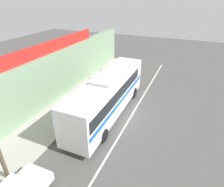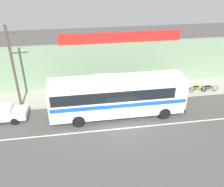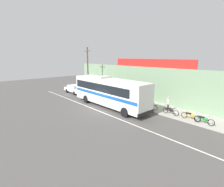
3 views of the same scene
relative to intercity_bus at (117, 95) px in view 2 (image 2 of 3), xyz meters
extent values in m
plane|color=#4F4C49|center=(0.31, -1.24, -2.07)|extent=(70.00, 70.00, 0.00)
cube|color=#A8A399|center=(0.31, 3.96, -2.00)|extent=(30.00, 3.60, 0.14)
cube|color=gray|center=(0.31, 6.11, 0.33)|extent=(30.00, 0.70, 4.80)
cube|color=red|center=(1.51, 6.11, 3.28)|extent=(12.75, 0.12, 1.10)
cube|color=silver|center=(0.31, -2.04, -2.06)|extent=(30.00, 0.14, 0.01)
cube|color=white|center=(0.08, 0.00, -0.07)|extent=(11.57, 2.49, 3.10)
cube|color=black|center=(-0.38, 0.00, 0.48)|extent=(10.18, 2.51, 0.96)
cube|color=#1956B2|center=(0.08, 0.00, -0.37)|extent=(11.34, 2.50, 0.36)
cube|color=black|center=(5.84, 0.00, 0.38)|extent=(0.04, 2.24, 1.40)
cube|color=black|center=(5.83, 0.00, -1.44)|extent=(0.12, 2.49, 0.36)
cube|color=silver|center=(-1.08, 0.00, 1.60)|extent=(1.40, 1.74, 0.24)
cylinder|color=black|center=(4.02, 1.15, -1.55)|extent=(1.04, 0.32, 1.04)
cylinder|color=black|center=(4.02, -1.15, -1.55)|extent=(1.04, 0.32, 1.04)
cylinder|color=black|center=(-3.39, 1.15, -1.55)|extent=(1.04, 0.32, 1.04)
cylinder|color=black|center=(-3.39, -1.15, -1.55)|extent=(1.04, 0.32, 1.04)
cube|color=silver|center=(-10.02, 0.80, -1.46)|extent=(4.57, 1.78, 0.56)
cube|color=black|center=(-9.24, 0.80, -0.97)|extent=(0.21, 1.50, 0.34)
cylinder|color=black|center=(-8.70, 1.64, -1.76)|extent=(0.62, 0.20, 0.62)
cylinder|color=black|center=(-8.70, -0.04, -1.76)|extent=(0.62, 0.20, 0.62)
cylinder|color=brown|center=(-8.60, 2.66, 1.87)|extent=(0.22, 0.22, 7.58)
cylinder|color=brown|center=(-8.60, 2.66, 5.06)|extent=(1.60, 0.10, 0.10)
torus|color=black|center=(7.61, 2.79, -1.62)|extent=(0.62, 0.06, 0.62)
torus|color=black|center=(6.36, 2.79, -1.62)|extent=(0.62, 0.06, 0.62)
cylinder|color=silver|center=(7.53, 2.79, -1.32)|extent=(0.34, 0.04, 0.65)
cylinder|color=silver|center=(7.43, 2.79, -1.00)|extent=(0.03, 0.56, 0.03)
ellipsoid|color=black|center=(7.05, 2.79, -1.44)|extent=(0.56, 0.22, 0.34)
cube|color=black|center=(6.76, 2.79, -1.32)|extent=(0.52, 0.20, 0.10)
ellipsoid|color=black|center=(6.42, 2.79, -1.48)|extent=(0.36, 0.14, 0.16)
torus|color=black|center=(5.07, 2.76, -1.62)|extent=(0.62, 0.06, 0.62)
torus|color=black|center=(3.83, 2.76, -1.62)|extent=(0.62, 0.06, 0.62)
cylinder|color=silver|center=(4.99, 2.76, -1.32)|extent=(0.34, 0.04, 0.65)
cylinder|color=silver|center=(4.89, 2.76, -1.00)|extent=(0.03, 0.56, 0.03)
ellipsoid|color=#991E8C|center=(4.51, 2.76, -1.44)|extent=(0.56, 0.22, 0.34)
cube|color=black|center=(4.23, 2.76, -1.32)|extent=(0.52, 0.20, 0.10)
ellipsoid|color=#991E8C|center=(3.89, 2.76, -1.48)|extent=(0.36, 0.14, 0.16)
torus|color=black|center=(9.77, 2.84, -1.62)|extent=(0.62, 0.06, 0.62)
torus|color=black|center=(8.45, 2.84, -1.62)|extent=(0.62, 0.06, 0.62)
cylinder|color=silver|center=(9.69, 2.84, -1.32)|extent=(0.34, 0.04, 0.65)
cylinder|color=silver|center=(9.59, 2.84, -1.00)|extent=(0.03, 0.56, 0.03)
ellipsoid|color=orange|center=(9.18, 2.84, -1.44)|extent=(0.56, 0.22, 0.34)
cube|color=black|center=(8.88, 2.84, -1.32)|extent=(0.52, 0.20, 0.10)
ellipsoid|color=orange|center=(8.51, 2.84, -1.48)|extent=(0.36, 0.14, 0.16)
torus|color=black|center=(10.98, 2.72, -1.62)|extent=(0.62, 0.06, 0.62)
torus|color=black|center=(9.77, 2.72, -1.62)|extent=(0.62, 0.06, 0.62)
cylinder|color=silver|center=(10.90, 2.72, -1.32)|extent=(0.34, 0.04, 0.65)
cylinder|color=silver|center=(10.80, 2.72, -1.00)|extent=(0.03, 0.56, 0.03)
ellipsoid|color=#237F38|center=(10.44, 2.72, -1.44)|extent=(0.56, 0.22, 0.34)
cube|color=black|center=(10.16, 2.72, -1.32)|extent=(0.52, 0.20, 0.10)
ellipsoid|color=#237F38|center=(9.83, 2.72, -1.48)|extent=(0.36, 0.14, 0.16)
cylinder|color=brown|center=(6.15, 3.71, -1.52)|extent=(0.13, 0.13, 0.81)
cylinder|color=brown|center=(6.15, 3.53, -1.52)|extent=(0.13, 0.13, 0.81)
cylinder|color=white|center=(6.15, 3.62, -0.81)|extent=(0.30, 0.30, 0.61)
sphere|color=tan|center=(6.15, 3.62, -0.37)|extent=(0.22, 0.22, 0.22)
cylinder|color=white|center=(6.15, 3.82, -0.78)|extent=(0.08, 0.08, 0.56)
cylinder|color=white|center=(6.15, 3.42, -0.78)|extent=(0.08, 0.08, 0.56)
camera|label=1|loc=(-13.35, -6.10, 7.81)|focal=30.99mm
camera|label=2|loc=(-3.28, -17.87, 9.94)|focal=38.84mm
camera|label=3|loc=(15.74, -13.26, 4.17)|focal=27.04mm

